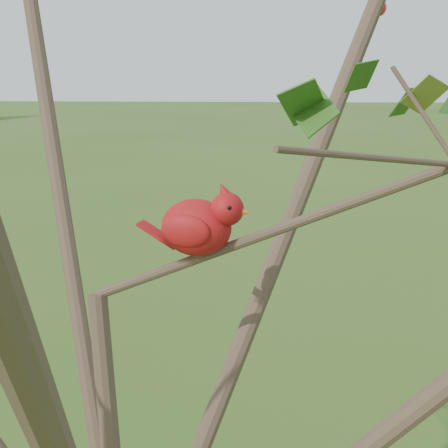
# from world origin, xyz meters

# --- Properties ---
(crabapple_tree) EXTENTS (2.35, 2.05, 2.95)m
(crabapple_tree) POSITION_xyz_m (0.03, -0.02, 2.12)
(crabapple_tree) COLOR #413023
(crabapple_tree) RESTS_ON ground
(cardinal) EXTENTS (0.20, 0.12, 0.14)m
(cardinal) POSITION_xyz_m (0.14, 0.08, 2.09)
(cardinal) COLOR #9E130D
(cardinal) RESTS_ON ground
(distant_trees) EXTENTS (46.46, 15.17, 3.34)m
(distant_trees) POSITION_xyz_m (-2.52, 25.67, 1.50)
(distant_trees) COLOR #413023
(distant_trees) RESTS_ON ground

